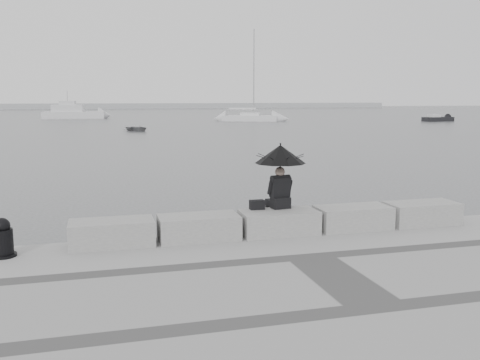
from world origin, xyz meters
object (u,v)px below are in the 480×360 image
object	(u,v)px
seated_person	(280,162)
mooring_bollard	(3,240)
small_motorboat	(438,119)
sailboat_right	(250,117)
dinghy	(137,128)
motor_cruiser	(74,113)

from	to	relation	value
seated_person	mooring_bollard	size ratio (longest dim) A/B	1.93
mooring_bollard	small_motorboat	size ratio (longest dim) A/B	0.15
sailboat_right	dinghy	bearing A→B (deg)	-108.79
seated_person	motor_cruiser	size ratio (longest dim) A/B	0.14
seated_person	mooring_bollard	world-z (taller)	seated_person
motor_cruiser	dinghy	size ratio (longest dim) A/B	3.17
seated_person	small_motorboat	xyz separation A→B (m)	(43.30, 55.67, -1.67)
small_motorboat	motor_cruiser	bearing A→B (deg)	147.02
motor_cruiser	dinghy	bearing A→B (deg)	-70.55
seated_person	small_motorboat	bearing A→B (deg)	44.83
mooring_bollard	small_motorboat	world-z (taller)	mooring_bollard
seated_person	sailboat_right	distance (m)	65.58
seated_person	motor_cruiser	world-z (taller)	motor_cruiser
seated_person	motor_cruiser	bearing A→B (deg)	87.68
seated_person	mooring_bollard	bearing A→B (deg)	178.22
mooring_bollard	dinghy	bearing A→B (deg)	82.65
mooring_bollard	dinghy	distance (m)	44.94
sailboat_right	dinghy	distance (m)	25.81
seated_person	small_motorboat	distance (m)	70.55
small_motorboat	mooring_bollard	bearing A→B (deg)	-138.65
mooring_bollard	dinghy	size ratio (longest dim) A/B	0.23
mooring_bollard	small_motorboat	distance (m)	74.38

